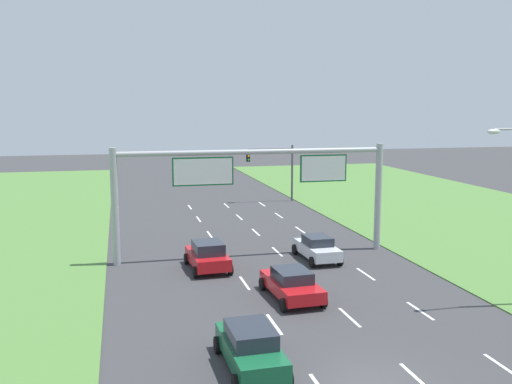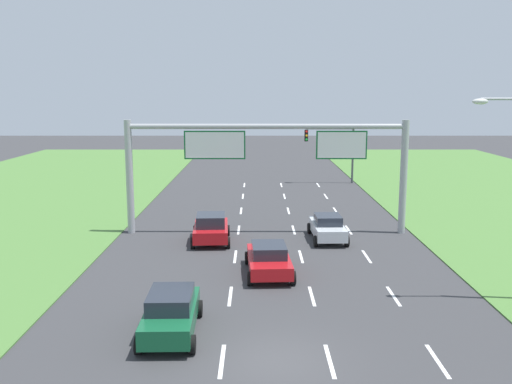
% 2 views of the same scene
% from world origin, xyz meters
% --- Properties ---
extents(ground_plane, '(200.00, 200.00, 0.00)m').
position_xyz_m(ground_plane, '(0.00, 0.00, 0.00)').
color(ground_plane, '#38383A').
extents(lane_dashes_inner_left, '(0.14, 56.40, 0.01)m').
position_xyz_m(lane_dashes_inner_left, '(-1.75, 9.00, 0.00)').
color(lane_dashes_inner_left, white).
rests_on(lane_dashes_inner_left, ground_plane).
extents(lane_dashes_inner_right, '(0.14, 56.40, 0.01)m').
position_xyz_m(lane_dashes_inner_right, '(1.75, 9.00, 0.00)').
color(lane_dashes_inner_right, white).
rests_on(lane_dashes_inner_right, ground_plane).
extents(lane_dashes_slip, '(0.14, 56.40, 0.01)m').
position_xyz_m(lane_dashes_slip, '(5.25, 9.00, 0.00)').
color(lane_dashes_slip, white).
rests_on(lane_dashes_slip, ground_plane).
extents(car_near_red, '(2.09, 4.37, 1.59)m').
position_xyz_m(car_near_red, '(-3.70, 2.13, 0.81)').
color(car_near_red, '#145633').
rests_on(car_near_red, ground_plane).
extents(car_lead_silver, '(2.07, 4.28, 1.51)m').
position_xyz_m(car_lead_silver, '(3.59, 15.55, 0.76)').
color(car_lead_silver, silver).
rests_on(car_lead_silver, ground_plane).
extents(car_mid_lane, '(2.39, 4.50, 1.47)m').
position_xyz_m(car_mid_lane, '(-0.03, 9.06, 0.75)').
color(car_mid_lane, red).
rests_on(car_mid_lane, ground_plane).
extents(car_far_ahead, '(2.40, 4.12, 1.67)m').
position_xyz_m(car_far_ahead, '(-3.27, 15.02, 0.83)').
color(car_far_ahead, red).
rests_on(car_far_ahead, ground_plane).
extents(sign_gantry, '(17.24, 0.44, 7.00)m').
position_xyz_m(sign_gantry, '(0.09, 17.25, 4.90)').
color(sign_gantry, '#9EA0A5').
rests_on(sign_gantry, ground_plane).
extents(traffic_light_mast, '(4.76, 0.49, 5.60)m').
position_xyz_m(traffic_light_mast, '(6.72, 37.23, 3.87)').
color(traffic_light_mast, '#47494F').
rests_on(traffic_light_mast, ground_plane).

